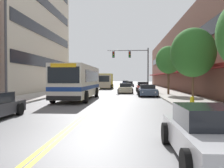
{
  "coord_description": "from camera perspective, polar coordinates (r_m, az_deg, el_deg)",
  "views": [
    {
      "loc": [
        2.29,
        -6.61,
        1.95
      ],
      "look_at": [
        0.07,
        27.26,
        1.19
      ],
      "focal_mm": 40.0,
      "sensor_mm": 36.0,
      "label": 1
    }
  ],
  "objects": [
    {
      "name": "ground_plane",
      "position": [
        43.72,
        0.75,
        -1.28
      ],
      "size": [
        240.0,
        240.0,
        0.0
      ],
      "primitive_type": "plane",
      "color": "slate"
    },
    {
      "name": "sidewalk_left",
      "position": [
        44.73,
        -8.83,
        -1.14
      ],
      "size": [
        3.91,
        106.0,
        0.15
      ],
      "color": "#B2ADA5",
      "rests_on": "ground_plane"
    },
    {
      "name": "sidewalk_right",
      "position": [
        43.96,
        10.5,
        -1.19
      ],
      "size": [
        3.91,
        106.0,
        0.15
      ],
      "color": "#B2ADA5",
      "rests_on": "ground_plane"
    },
    {
      "name": "centre_line",
      "position": [
        43.72,
        0.75,
        -1.28
      ],
      "size": [
        0.34,
        106.0,
        0.01
      ],
      "color": "yellow",
      "rests_on": "ground_plane"
    },
    {
      "name": "storefront_row_right",
      "position": [
        45.18,
        18.38,
        5.36
      ],
      "size": [
        9.1,
        68.0,
        10.45
      ],
      "color": "brown",
      "rests_on": "ground_plane"
    },
    {
      "name": "city_bus",
      "position": [
        23.41,
        -7.68,
        0.76
      ],
      "size": [
        2.94,
        10.6,
        3.08
      ],
      "color": "silver",
      "rests_on": "ground_plane"
    },
    {
      "name": "car_beige_parked_left_near",
      "position": [
        36.3,
        -6.75,
        -0.94
      ],
      "size": [
        1.97,
        4.69,
        1.17
      ],
      "color": "#BCAD89",
      "rests_on": "ground_plane"
    },
    {
      "name": "car_silver_parked_right_foreground",
      "position": [
        6.61,
        22.33,
        -10.66
      ],
      "size": [
        2.12,
        4.53,
        1.27
      ],
      "color": "#B7B7BC",
      "rests_on": "ground_plane"
    },
    {
      "name": "car_red_parked_right_mid",
      "position": [
        36.73,
        7.1,
        -0.74
      ],
      "size": [
        1.97,
        4.74,
        1.46
      ],
      "color": "maroon",
      "rests_on": "ground_plane"
    },
    {
      "name": "car_slate_blue_parked_right_far",
      "position": [
        27.76,
        8.09,
        -1.52
      ],
      "size": [
        2.12,
        4.32,
        1.27
      ],
      "color": "#475675",
      "rests_on": "ground_plane"
    },
    {
      "name": "car_navy_moving_lead",
      "position": [
        66.34,
        3.11,
        0.14
      ],
      "size": [
        2.02,
        4.39,
        1.39
      ],
      "color": "#19234C",
      "rests_on": "ground_plane"
    },
    {
      "name": "car_champagne_moving_second",
      "position": [
        33.56,
        3.1,
        -1.02
      ],
      "size": [
        2.03,
        4.7,
        1.31
      ],
      "color": "beige",
      "rests_on": "ground_plane"
    },
    {
      "name": "car_charcoal_moving_third",
      "position": [
        58.81,
        3.96,
        -0.06
      ],
      "size": [
        2.16,
        4.2,
        1.27
      ],
      "color": "#232328",
      "rests_on": "ground_plane"
    },
    {
      "name": "box_truck",
      "position": [
        47.58,
        -1.5,
        0.74
      ],
      "size": [
        2.71,
        6.92,
        2.86
      ],
      "color": "beige",
      "rests_on": "ground_plane"
    },
    {
      "name": "traffic_signal_mast",
      "position": [
        37.3,
        5.05,
        5.36
      ],
      "size": [
        6.13,
        0.38,
        6.47
      ],
      "color": "#47474C",
      "rests_on": "ground_plane"
    },
    {
      "name": "street_lamp_left_near",
      "position": [
        17.06,
        -22.12,
        13.31
      ],
      "size": [
        2.69,
        0.28,
        9.4
      ],
      "color": "#47474C",
      "rests_on": "ground_plane"
    },
    {
      "name": "street_tree_right_mid",
      "position": [
        19.52,
        18.04,
        6.84
      ],
      "size": [
        3.3,
        3.3,
        5.53
      ],
      "color": "brown",
      "rests_on": "sidewalk_right"
    },
    {
      "name": "street_tree_right_far",
      "position": [
        29.06,
        12.8,
        5.37
      ],
      "size": [
        2.87,
        2.87,
        5.48
      ],
      "color": "brown",
      "rests_on": "sidewalk_right"
    },
    {
      "name": "fire_hydrant",
      "position": [
        15.07,
        17.82,
        -4.16
      ],
      "size": [
        0.33,
        0.25,
        0.78
      ],
      "color": "yellow",
      "rests_on": "sidewalk_right"
    }
  ]
}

